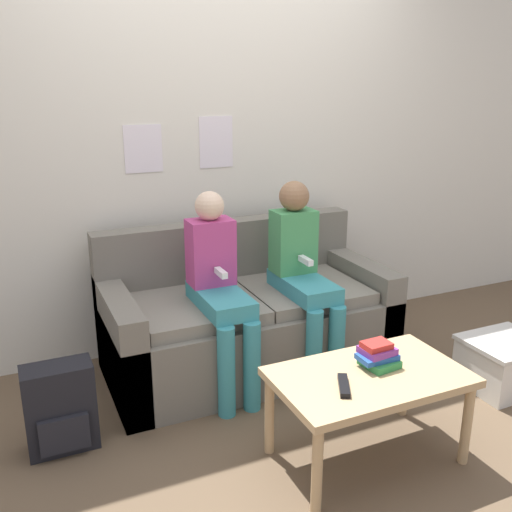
{
  "coord_description": "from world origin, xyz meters",
  "views": [
    {
      "loc": [
        -1.22,
        -2.33,
        1.64
      ],
      "look_at": [
        0.0,
        0.37,
        0.72
      ],
      "focal_mm": 40.0,
      "sensor_mm": 36.0,
      "label": 1
    }
  ],
  "objects_px": {
    "person_left": "(219,285)",
    "person_right": "(303,270)",
    "backpack": "(60,409)",
    "storage_box": "(503,363)",
    "couch": "(247,321)",
    "tv_remote": "(344,385)",
    "coffee_table": "(369,384)"
  },
  "relations": [
    {
      "from": "person_left",
      "to": "storage_box",
      "type": "bearing_deg",
      "value": -23.75
    },
    {
      "from": "person_left",
      "to": "person_right",
      "type": "xyz_separation_m",
      "value": [
        0.5,
        0.0,
        0.02
      ]
    },
    {
      "from": "person_left",
      "to": "backpack",
      "type": "xyz_separation_m",
      "value": [
        -0.86,
        -0.21,
        -0.4
      ]
    },
    {
      "from": "backpack",
      "to": "storage_box",
      "type": "bearing_deg",
      "value": -10.48
    },
    {
      "from": "person_left",
      "to": "person_right",
      "type": "bearing_deg",
      "value": 0.51
    },
    {
      "from": "couch",
      "to": "tv_remote",
      "type": "bearing_deg",
      "value": -91.66
    },
    {
      "from": "coffee_table",
      "to": "person_left",
      "type": "bearing_deg",
      "value": 114.02
    },
    {
      "from": "couch",
      "to": "coffee_table",
      "type": "bearing_deg",
      "value": -82.38
    },
    {
      "from": "coffee_table",
      "to": "backpack",
      "type": "bearing_deg",
      "value": 152.85
    },
    {
      "from": "person_left",
      "to": "person_right",
      "type": "relative_size",
      "value": 0.98
    },
    {
      "from": "person_left",
      "to": "storage_box",
      "type": "xyz_separation_m",
      "value": [
        1.43,
        -0.63,
        -0.46
      ]
    },
    {
      "from": "couch",
      "to": "person_right",
      "type": "relative_size",
      "value": 1.47
    },
    {
      "from": "couch",
      "to": "person_left",
      "type": "bearing_deg",
      "value": -141.28
    },
    {
      "from": "couch",
      "to": "person_right",
      "type": "distance_m",
      "value": 0.47
    },
    {
      "from": "coffee_table",
      "to": "storage_box",
      "type": "distance_m",
      "value": 1.1
    },
    {
      "from": "person_left",
      "to": "storage_box",
      "type": "distance_m",
      "value": 1.63
    },
    {
      "from": "person_left",
      "to": "person_right",
      "type": "height_order",
      "value": "person_right"
    },
    {
      "from": "person_left",
      "to": "tv_remote",
      "type": "relative_size",
      "value": 6.44
    },
    {
      "from": "storage_box",
      "to": "backpack",
      "type": "distance_m",
      "value": 2.33
    },
    {
      "from": "coffee_table",
      "to": "person_left",
      "type": "xyz_separation_m",
      "value": [
        -0.37,
        0.84,
        0.24
      ]
    },
    {
      "from": "tv_remote",
      "to": "storage_box",
      "type": "bearing_deg",
      "value": 40.24
    },
    {
      "from": "couch",
      "to": "tv_remote",
      "type": "height_order",
      "value": "couch"
    },
    {
      "from": "couch",
      "to": "storage_box",
      "type": "height_order",
      "value": "couch"
    },
    {
      "from": "coffee_table",
      "to": "person_right",
      "type": "bearing_deg",
      "value": 81.36
    },
    {
      "from": "storage_box",
      "to": "backpack",
      "type": "relative_size",
      "value": 1.02
    },
    {
      "from": "tv_remote",
      "to": "storage_box",
      "type": "xyz_separation_m",
      "value": [
        1.23,
        0.27,
        -0.29
      ]
    },
    {
      "from": "coffee_table",
      "to": "storage_box",
      "type": "height_order",
      "value": "coffee_table"
    },
    {
      "from": "person_left",
      "to": "storage_box",
      "type": "height_order",
      "value": "person_left"
    },
    {
      "from": "person_right",
      "to": "tv_remote",
      "type": "relative_size",
      "value": 6.54
    },
    {
      "from": "backpack",
      "to": "coffee_table",
      "type": "bearing_deg",
      "value": -27.15
    },
    {
      "from": "coffee_table",
      "to": "person_right",
      "type": "height_order",
      "value": "person_right"
    },
    {
      "from": "storage_box",
      "to": "backpack",
      "type": "xyz_separation_m",
      "value": [
        -2.29,
        0.42,
        0.06
      ]
    }
  ]
}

